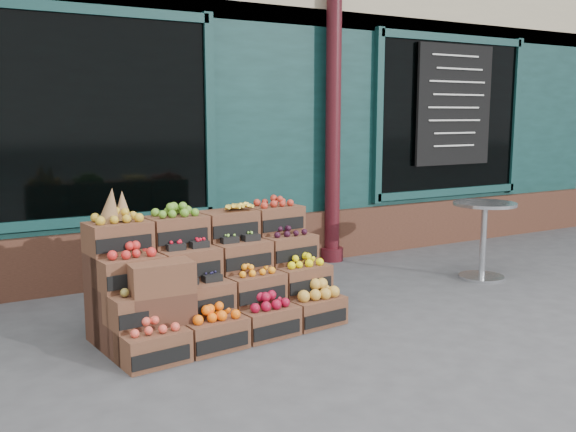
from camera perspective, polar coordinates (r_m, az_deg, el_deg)
ground at (r=5.66m, az=5.38°, el=-9.35°), size 60.00×60.00×0.00m
shop_facade at (r=10.00m, az=-11.98°, el=12.38°), size 12.00×6.24×4.80m
crate_display at (r=5.40m, az=-6.52°, el=-6.08°), size 2.05×1.15×1.23m
spare_crates at (r=4.94m, az=-11.24°, el=-7.94°), size 0.48×0.34×0.70m
bistro_table at (r=7.26m, az=16.99°, el=-1.31°), size 0.67×0.67×0.84m
shopkeeper at (r=7.36m, az=-19.03°, el=2.19°), size 0.71×0.47×1.93m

